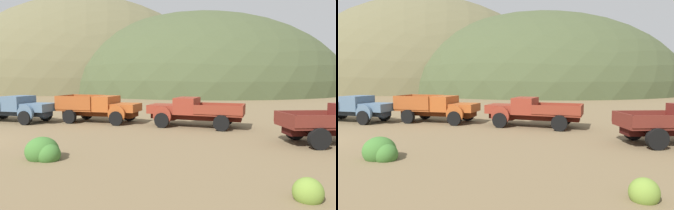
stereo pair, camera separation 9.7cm
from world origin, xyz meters
TOP-DOWN VIEW (x-y plane):
  - hill_far_right at (-20.39, 67.15)m, footprint 71.46×59.36m
  - hill_distant at (11.14, 71.38)m, footprint 71.94×82.94m
  - truck_chalk_blue at (-1.15, 6.94)m, footprint 6.66×3.06m
  - truck_oxide_orange at (5.10, 7.48)m, footprint 6.03×3.13m
  - truck_rust_red at (11.13, 6.46)m, footprint 6.42×3.34m
  - bush_front_left at (6.01, -1.98)m, footprint 1.47×1.16m
  - bush_back_edge at (14.75, -4.64)m, footprint 0.83×0.84m

SIDE VIEW (x-z plane):
  - hill_far_right at x=-20.39m, z-range -25.44..25.44m
  - hill_distant at x=11.14m, z-range -20.44..20.44m
  - bush_back_edge at x=14.75m, z-range -0.21..0.55m
  - bush_front_left at x=6.01m, z-range -0.28..0.83m
  - truck_chalk_blue at x=-1.15m, z-range 0.05..1.94m
  - truck_rust_red at x=11.13m, z-range 0.06..1.95m
  - truck_oxide_orange at x=5.10m, z-range 0.06..1.97m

